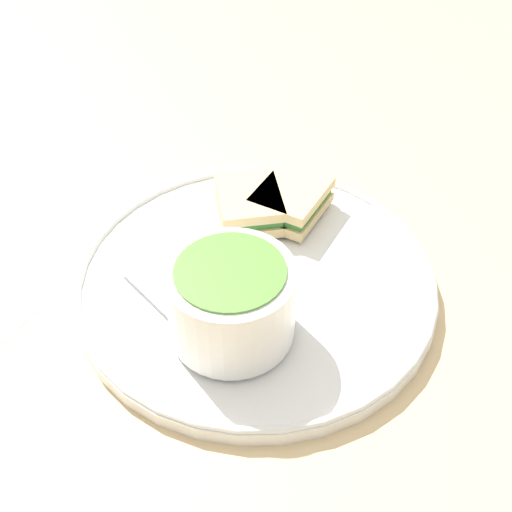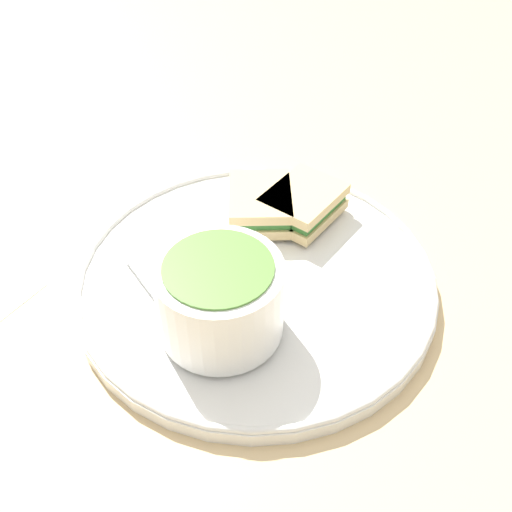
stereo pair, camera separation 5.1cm
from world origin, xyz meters
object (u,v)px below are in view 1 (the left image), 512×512
(sandwich_half_near, at_px, (291,200))
(soup_bowl, at_px, (237,302))
(sandwich_half_far, at_px, (249,204))
(spoon, at_px, (187,330))

(sandwich_half_near, bearing_deg, soup_bowl, 88.02)
(sandwich_half_near, distance_m, sandwich_half_far, 0.04)
(soup_bowl, bearing_deg, sandwich_half_near, -91.98)
(sandwich_half_near, height_order, sandwich_half_far, same)
(soup_bowl, height_order, sandwich_half_far, soup_bowl)
(spoon, xyz_separation_m, sandwich_half_far, (-0.01, -0.15, 0.01))
(sandwich_half_near, xyz_separation_m, sandwich_half_far, (0.04, 0.02, 0.00))
(sandwich_half_far, bearing_deg, soup_bowl, 102.86)
(soup_bowl, height_order, sandwich_half_near, soup_bowl)
(soup_bowl, relative_size, spoon, 0.89)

